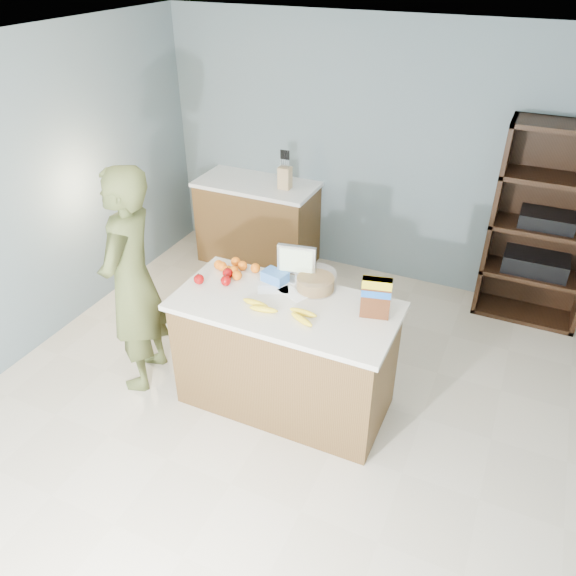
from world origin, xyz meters
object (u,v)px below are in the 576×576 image
at_px(counter_peninsula, 285,359).
at_px(tv, 297,261).
at_px(shelving_unit, 544,229).
at_px(cereal_box, 376,295).
at_px(person, 132,282).

distance_m(counter_peninsula, tv, 0.72).
bearing_deg(tv, shelving_unit, 47.22).
distance_m(counter_peninsula, shelving_unit, 2.61).
bearing_deg(cereal_box, person, -169.98).
bearing_deg(cereal_box, shelving_unit, 63.87).
relative_size(tv, cereal_box, 0.98).
xyz_separation_m(counter_peninsula, shelving_unit, (1.55, 2.05, 0.45)).
bearing_deg(tv, counter_peninsula, -80.26).
height_order(shelving_unit, person, shelving_unit).
relative_size(shelving_unit, tv, 6.38).
height_order(counter_peninsula, tv, tv).
distance_m(counter_peninsula, person, 1.25).
bearing_deg(person, counter_peninsula, 85.64).
xyz_separation_m(counter_peninsula, tv, (-0.05, 0.32, 0.64)).
bearing_deg(counter_peninsula, cereal_box, 10.62).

